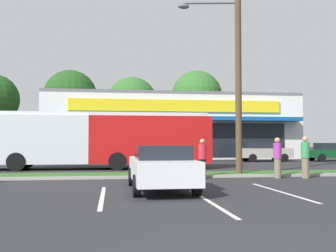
% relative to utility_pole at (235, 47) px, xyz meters
% --- Properties ---
extents(grass_median, '(56.00, 2.20, 0.12)m').
position_rel_utility_pole_xyz_m(grass_median, '(-3.68, 0.21, -6.01)').
color(grass_median, '#2D5B23').
rests_on(grass_median, ground_plane).
extents(curb_lip, '(56.00, 0.24, 0.12)m').
position_rel_utility_pole_xyz_m(curb_lip, '(-3.68, -1.01, -6.01)').
color(curb_lip, '#99968C').
rests_on(curb_lip, ground_plane).
extents(parking_stripe_0, '(0.12, 4.80, 0.01)m').
position_rel_utility_pole_xyz_m(parking_stripe_0, '(-6.07, -6.46, -6.07)').
color(parking_stripe_0, silver).
rests_on(parking_stripe_0, ground_plane).
extents(parking_stripe_1, '(0.12, 4.80, 0.01)m').
position_rel_utility_pole_xyz_m(parking_stripe_1, '(-3.26, -7.83, -6.07)').
color(parking_stripe_1, silver).
rests_on(parking_stripe_1, ground_plane).
extents(parking_stripe_2, '(0.12, 4.80, 0.01)m').
position_rel_utility_pole_xyz_m(parking_stripe_2, '(-0.55, -6.14, -6.07)').
color(parking_stripe_2, silver).
rests_on(parking_stripe_2, ground_plane).
extents(storefront_building, '(23.69, 12.04, 6.14)m').
position_rel_utility_pole_xyz_m(storefront_building, '(-0.10, 21.57, -3.00)').
color(storefront_building, silver).
rests_on(storefront_building, ground_plane).
extents(tree_mid_left, '(6.27, 6.27, 10.05)m').
position_rel_utility_pole_xyz_m(tree_mid_left, '(-10.71, 29.27, 0.82)').
color(tree_mid_left, '#473323').
rests_on(tree_mid_left, ground_plane).
extents(tree_mid, '(6.51, 6.51, 9.99)m').
position_rel_utility_pole_xyz_m(tree_mid, '(-3.29, 32.85, 0.65)').
color(tree_mid, '#473323').
rests_on(tree_mid, ground_plane).
extents(tree_mid_right, '(6.46, 6.46, 10.71)m').
position_rel_utility_pole_xyz_m(tree_mid_right, '(4.90, 31.11, 1.39)').
color(tree_mid_right, '#473323').
rests_on(tree_mid_right, ground_plane).
extents(utility_pole, '(3.11, 2.39, 11.44)m').
position_rel_utility_pole_xyz_m(utility_pole, '(0.00, 0.00, 0.00)').
color(utility_pole, '#4C3826').
rests_on(utility_pole, ground_plane).
extents(city_bus, '(12.77, 2.75, 3.25)m').
position_rel_utility_pole_xyz_m(city_bus, '(-6.45, 5.33, -4.31)').
color(city_bus, '#B71414').
rests_on(city_bus, ground_plane).
extents(car_0, '(4.29, 1.88, 1.50)m').
position_rel_utility_pole_xyz_m(car_0, '(12.08, 12.32, -5.31)').
color(car_0, '#0C3F1E').
rests_on(car_0, ground_plane).
extents(car_1, '(1.96, 4.71, 1.46)m').
position_rel_utility_pole_xyz_m(car_1, '(-4.23, -5.25, -5.31)').
color(car_1, silver).
rests_on(car_1, ground_plane).
extents(car_4, '(4.22, 1.90, 1.48)m').
position_rel_utility_pole_xyz_m(car_4, '(6.37, 12.48, -5.30)').
color(car_4, '#9E998C').
rests_on(car_4, ground_plane).
extents(pedestrian_near_bench, '(0.34, 0.34, 1.71)m').
position_rel_utility_pole_xyz_m(pedestrian_near_bench, '(-1.96, -1.41, -5.22)').
color(pedestrian_near_bench, black).
rests_on(pedestrian_near_bench, ground_plane).
extents(pedestrian_by_pole, '(0.37, 0.37, 1.81)m').
position_rel_utility_pole_xyz_m(pedestrian_by_pole, '(2.50, -1.86, -5.16)').
color(pedestrian_by_pole, '#726651').
rests_on(pedestrian_by_pole, ground_plane).
extents(pedestrian_mid, '(0.35, 0.35, 1.76)m').
position_rel_utility_pole_xyz_m(pedestrian_mid, '(1.31, -1.68, -5.19)').
color(pedestrian_mid, '#726651').
rests_on(pedestrian_mid, ground_plane).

